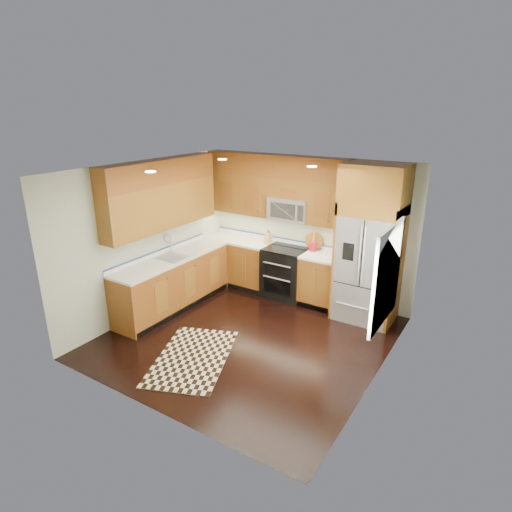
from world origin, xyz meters
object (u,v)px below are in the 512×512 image
Objects in this scene: knife_block at (269,238)px; rug at (193,357)px; range at (285,273)px; utensil_crock at (313,245)px; refrigerator at (370,245)px.

rug is at bearing -82.85° from knife_block.
range is 0.77m from utensil_crock.
rug is at bearing -92.31° from range.
utensil_crock is at bearing 169.93° from refrigerator.
range is 2.67× the size of utensil_crock.
knife_block is at bearing 165.37° from range.
range is at bearing 65.91° from rug.
rug is (-0.10, -2.57, -0.46)m from range.
knife_block is at bearing -177.46° from utensil_crock.
utensil_crock is at bearing 56.44° from rug.
knife_block is (-1.99, 0.15, -0.26)m from refrigerator.
knife_block is 0.73× the size of utensil_crock.
refrigerator is at bearing 35.03° from rug.
knife_block is (-0.34, 2.68, 1.04)m from rug.
refrigerator is 1.61× the size of rug.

